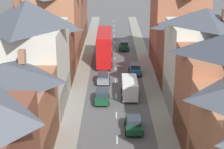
{
  "coord_description": "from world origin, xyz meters",
  "views": [
    {
      "loc": [
        -0.52,
        -16.13,
        18.59
      ],
      "look_at": [
        -0.62,
        32.93,
        2.03
      ],
      "focal_mm": 60.0,
      "sensor_mm": 36.0,
      "label": 1
    }
  ],
  "objects_px": {
    "double_decker_bus_lead": "(105,46)",
    "car_parked_left_b": "(104,77)",
    "car_near_blue": "(134,124)",
    "car_parked_left_a": "(125,45)",
    "delivery_van": "(130,87)",
    "car_near_silver": "(103,96)",
    "car_mid_black": "(136,68)"
  },
  "relations": [
    {
      "from": "car_near_silver",
      "to": "car_parked_left_a",
      "type": "bearing_deg",
      "value": 82.21
    },
    {
      "from": "car_mid_black",
      "to": "car_parked_left_b",
      "type": "bearing_deg",
      "value": -138.86
    },
    {
      "from": "car_parked_left_a",
      "to": "car_mid_black",
      "type": "height_order",
      "value": "car_parked_left_a"
    },
    {
      "from": "car_mid_black",
      "to": "car_parked_left_b",
      "type": "height_order",
      "value": "car_parked_left_b"
    },
    {
      "from": "car_parked_left_a",
      "to": "car_parked_left_b",
      "type": "relative_size",
      "value": 1.18
    },
    {
      "from": "car_near_silver",
      "to": "car_parked_left_b",
      "type": "distance_m",
      "value": 7.21
    },
    {
      "from": "car_parked_left_a",
      "to": "delivery_van",
      "type": "height_order",
      "value": "delivery_van"
    },
    {
      "from": "car_near_blue",
      "to": "car_parked_left_a",
      "type": "distance_m",
      "value": 34.23
    },
    {
      "from": "car_near_blue",
      "to": "car_parked_left_a",
      "type": "relative_size",
      "value": 0.83
    },
    {
      "from": "car_parked_left_b",
      "to": "delivery_van",
      "type": "bearing_deg",
      "value": -56.47
    },
    {
      "from": "car_parked_left_b",
      "to": "car_parked_left_a",
      "type": "bearing_deg",
      "value": 79.32
    },
    {
      "from": "car_near_blue",
      "to": "car_near_silver",
      "type": "bearing_deg",
      "value": 114.44
    },
    {
      "from": "car_parked_left_b",
      "to": "delivery_van",
      "type": "relative_size",
      "value": 0.74
    },
    {
      "from": "car_mid_black",
      "to": "car_near_silver",
      "type": "bearing_deg",
      "value": -113.09
    },
    {
      "from": "car_near_blue",
      "to": "car_parked_left_a",
      "type": "bearing_deg",
      "value": 90.0
    },
    {
      "from": "car_parked_left_a",
      "to": "car_mid_black",
      "type": "distance_m",
      "value": 14.87
    },
    {
      "from": "double_decker_bus_lead",
      "to": "car_parked_left_b",
      "type": "bearing_deg",
      "value": -89.95
    },
    {
      "from": "car_parked_left_b",
      "to": "car_near_silver",
      "type": "bearing_deg",
      "value": -90.0
    },
    {
      "from": "double_decker_bus_lead",
      "to": "car_near_blue",
      "type": "relative_size",
      "value": 2.84
    },
    {
      "from": "car_parked_left_a",
      "to": "car_near_blue",
      "type": "bearing_deg",
      "value": -90.0
    },
    {
      "from": "car_near_blue",
      "to": "car_mid_black",
      "type": "relative_size",
      "value": 0.89
    },
    {
      "from": "double_decker_bus_lead",
      "to": "car_mid_black",
      "type": "xyz_separation_m",
      "value": [
        4.91,
        -6.08,
        -1.98
      ]
    },
    {
      "from": "car_near_silver",
      "to": "car_mid_black",
      "type": "xyz_separation_m",
      "value": [
        4.9,
        11.49,
        0.01
      ]
    },
    {
      "from": "car_mid_black",
      "to": "car_parked_left_a",
      "type": "bearing_deg",
      "value": 95.02
    },
    {
      "from": "car_parked_left_b",
      "to": "double_decker_bus_lead",
      "type": "bearing_deg",
      "value": 90.05
    },
    {
      "from": "car_mid_black",
      "to": "car_parked_left_b",
      "type": "distance_m",
      "value": 6.51
    },
    {
      "from": "car_near_silver",
      "to": "car_parked_left_a",
      "type": "distance_m",
      "value": 26.55
    },
    {
      "from": "car_near_silver",
      "to": "delivery_van",
      "type": "xyz_separation_m",
      "value": [
        3.6,
        1.78,
        0.51
      ]
    },
    {
      "from": "double_decker_bus_lead",
      "to": "car_parked_left_b",
      "type": "distance_m",
      "value": 10.55
    },
    {
      "from": "double_decker_bus_lead",
      "to": "delivery_van",
      "type": "distance_m",
      "value": 16.26
    },
    {
      "from": "car_parked_left_b",
      "to": "car_mid_black",
      "type": "bearing_deg",
      "value": 41.14
    },
    {
      "from": "car_near_blue",
      "to": "car_parked_left_b",
      "type": "xyz_separation_m",
      "value": [
        -3.6,
        15.14,
        0.02
      ]
    }
  ]
}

